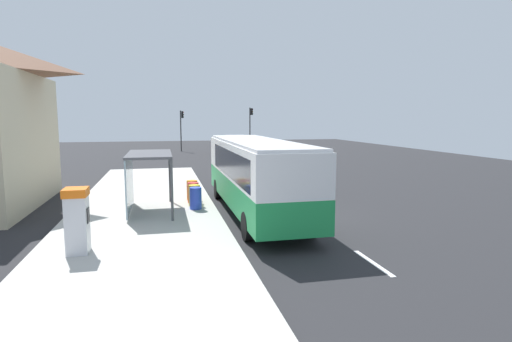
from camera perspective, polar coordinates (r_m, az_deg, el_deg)
The scene contains 21 objects.
ground_plane at distance 31.20m, azimuth -2.45°, elevation -0.35°, with size 56.00×92.00×0.04m, color #262628.
sidewalk_platform at distance 18.87m, azimuth -15.10°, elevation -5.34°, with size 6.20×30.00×0.18m, color beige.
lane_stripe_seg_0 at distance 12.64m, azimuth 15.83°, elevation -12.09°, with size 0.16×2.20×0.01m, color silver.
lane_stripe_seg_1 at distance 16.99m, azimuth 7.68°, elevation -6.84°, with size 0.16×2.20×0.01m, color silver.
lane_stripe_seg_2 at distance 21.63m, azimuth 3.03°, elevation -3.72°, with size 0.16×2.20×0.01m, color silver.
lane_stripe_seg_3 at distance 26.40m, azimuth 0.06°, elevation -1.70°, with size 0.16×2.20×0.01m, color silver.
lane_stripe_seg_4 at distance 31.24m, azimuth -2.00°, elevation -0.29°, with size 0.16×2.20×0.01m, color silver.
lane_stripe_seg_5 at distance 36.13m, azimuth -3.50°, elevation 0.73°, with size 0.16×2.20×0.01m, color silver.
lane_stripe_seg_6 at distance 41.04m, azimuth -4.64°, elevation 1.51°, with size 0.16×2.20×0.01m, color silver.
lane_stripe_seg_7 at distance 45.97m, azimuth -5.54°, elevation 2.13°, with size 0.16×2.20×0.01m, color silver.
bus at distance 17.67m, azimuth -0.10°, elevation -0.17°, with size 2.54×11.01×3.21m.
white_van at distance 43.17m, azimuth -2.47°, elevation 3.60°, with size 2.05×5.21×2.30m.
sedan_near at distance 47.46m, azimuth -3.28°, elevation 3.26°, with size 2.05×4.50×1.52m.
ticket_machine at distance 13.28m, azimuth -23.41°, elevation -6.23°, with size 0.66×0.76×1.94m.
recycling_bin_blue at distance 18.34m, azimuth -8.32°, elevation -3.73°, with size 0.52×0.52×0.95m, color blue.
recycling_bin_yellow at distance 19.02m, azimuth -8.49°, elevation -3.33°, with size 0.52×0.52×0.95m, color yellow.
recycling_bin_red at distance 19.71m, azimuth -8.65°, elevation -2.96°, with size 0.52×0.52×0.95m, color red.
recycling_bin_orange at distance 20.40m, azimuth -8.80°, elevation -2.62°, with size 0.52×0.52×0.95m, color orange.
traffic_light_near_side at distance 52.68m, azimuth -0.74°, elevation 6.72°, with size 0.49×0.28×5.44m.
traffic_light_far_side at distance 52.36m, azimuth -10.22°, elevation 6.35°, with size 0.49×0.28×5.05m.
bus_shelter at distance 18.06m, azimuth -15.41°, elevation 0.55°, with size 1.80×4.00×2.50m.
Camera 1 is at (-5.59, -16.41, 4.15)m, focal length 29.04 mm.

